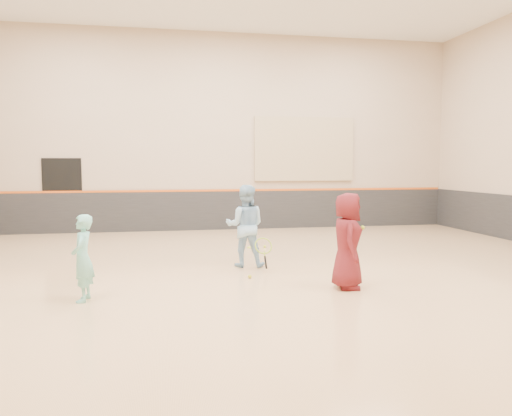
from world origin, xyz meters
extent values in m
cube|color=tan|center=(0.00, 0.00, -0.10)|extent=(15.00, 12.00, 0.20)
cube|color=tan|center=(0.00, 6.01, 3.00)|extent=(15.00, 0.02, 6.00)
cube|color=tan|center=(0.00, -6.01, 3.00)|extent=(15.00, 0.02, 6.00)
cube|color=#232326|center=(0.00, 5.97, 0.60)|extent=(14.90, 0.04, 1.20)
cube|color=#D85914|center=(0.00, 5.96, 1.22)|extent=(14.90, 0.03, 0.06)
cube|color=tan|center=(2.80, 5.95, 2.50)|extent=(3.20, 0.08, 2.00)
cube|color=black|center=(-4.50, 5.98, 1.10)|extent=(1.10, 0.05, 2.20)
imported|color=#7CD8CC|center=(-2.79, -1.75, 0.64)|extent=(0.34, 0.49, 1.29)
imported|color=#97C6EA|center=(-0.02, 0.31, 0.81)|extent=(0.90, 0.77, 1.62)
imported|color=maroon|center=(1.32, -1.73, 0.78)|extent=(0.67, 0.86, 1.56)
sphere|color=gold|center=(-0.12, -0.75, 0.03)|extent=(0.07, 0.07, 0.07)
sphere|color=#B1C92E|center=(1.53, -1.85, 1.01)|extent=(0.07, 0.07, 0.07)
sphere|color=#C8DE33|center=(0.79, 2.38, 0.03)|extent=(0.07, 0.07, 0.07)
camera|label=1|loc=(-1.61, -9.32, 2.02)|focal=35.00mm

